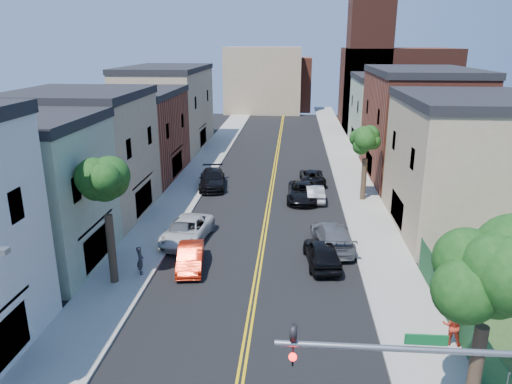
% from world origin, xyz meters
% --- Properties ---
extents(sidewalk_left, '(3.20, 100.00, 0.15)m').
position_xyz_m(sidewalk_left, '(-7.90, 40.00, 0.07)').
color(sidewalk_left, gray).
rests_on(sidewalk_left, ground).
extents(sidewalk_right, '(3.20, 100.00, 0.15)m').
position_xyz_m(sidewalk_right, '(7.90, 40.00, 0.07)').
color(sidewalk_right, gray).
rests_on(sidewalk_right, ground).
extents(curb_left, '(0.30, 100.00, 0.15)m').
position_xyz_m(curb_left, '(-6.15, 40.00, 0.07)').
color(curb_left, gray).
rests_on(curb_left, ground).
extents(curb_right, '(0.30, 100.00, 0.15)m').
position_xyz_m(curb_right, '(6.15, 40.00, 0.07)').
color(curb_right, gray).
rests_on(curb_right, ground).
extents(bldg_left_palegrn, '(9.00, 8.00, 8.50)m').
position_xyz_m(bldg_left_palegrn, '(-14.00, 16.00, 4.25)').
color(bldg_left_palegrn, gray).
rests_on(bldg_left_palegrn, ground).
extents(bldg_left_tan_near, '(9.00, 10.00, 9.00)m').
position_xyz_m(bldg_left_tan_near, '(-14.00, 25.00, 4.50)').
color(bldg_left_tan_near, '#998466').
rests_on(bldg_left_tan_near, ground).
extents(bldg_left_brick, '(9.00, 12.00, 8.00)m').
position_xyz_m(bldg_left_brick, '(-14.00, 36.00, 4.00)').
color(bldg_left_brick, brown).
rests_on(bldg_left_brick, ground).
extents(bldg_left_tan_far, '(9.00, 16.00, 9.50)m').
position_xyz_m(bldg_left_tan_far, '(-14.00, 50.00, 4.75)').
color(bldg_left_tan_far, '#998466').
rests_on(bldg_left_tan_far, ground).
extents(bldg_right_tan, '(9.00, 12.00, 9.00)m').
position_xyz_m(bldg_right_tan, '(14.00, 24.00, 4.50)').
color(bldg_right_tan, '#998466').
rests_on(bldg_right_tan, ground).
extents(bldg_right_brick, '(9.00, 14.00, 10.00)m').
position_xyz_m(bldg_right_brick, '(14.00, 38.00, 5.00)').
color(bldg_right_brick, brown).
rests_on(bldg_right_brick, ground).
extents(bldg_right_palegrn, '(9.00, 12.00, 8.50)m').
position_xyz_m(bldg_right_palegrn, '(14.00, 52.00, 4.25)').
color(bldg_right_palegrn, gray).
rests_on(bldg_right_palegrn, ground).
extents(church, '(16.20, 14.20, 22.60)m').
position_xyz_m(church, '(16.33, 67.07, 7.24)').
color(church, '#4C2319').
rests_on(church, ground).
extents(backdrop_left, '(14.00, 8.00, 12.00)m').
position_xyz_m(backdrop_left, '(-4.00, 82.00, 6.00)').
color(backdrop_left, '#998466').
rests_on(backdrop_left, ground).
extents(backdrop_center, '(10.00, 8.00, 10.00)m').
position_xyz_m(backdrop_center, '(0.00, 86.00, 5.00)').
color(backdrop_center, brown).
rests_on(backdrop_center, ground).
extents(fence_right, '(0.04, 15.00, 1.90)m').
position_xyz_m(fence_right, '(9.50, 9.50, 1.10)').
color(fence_right, '#143F1E').
rests_on(fence_right, sidewalk_right).
extents(tree_left_mid, '(5.20, 5.20, 9.29)m').
position_xyz_m(tree_left_mid, '(-7.88, 14.01, 6.58)').
color(tree_left_mid, '#362A1B').
rests_on(tree_left_mid, sidewalk_left).
extents(tree_right_corner, '(5.80, 5.80, 10.35)m').
position_xyz_m(tree_right_corner, '(7.93, 4.01, 7.31)').
color(tree_right_corner, '#362A1B').
rests_on(tree_right_corner, sidewalk_right).
extents(tree_right_far, '(4.40, 4.40, 8.03)m').
position_xyz_m(tree_right_far, '(7.92, 30.01, 5.76)').
color(tree_right_far, '#362A1B').
rests_on(tree_right_far, sidewalk_right).
extents(red_sedan, '(2.02, 4.35, 1.38)m').
position_xyz_m(red_sedan, '(-4.05, 16.28, 0.69)').
color(red_sedan, red).
rests_on(red_sedan, ground).
extents(white_pickup, '(3.19, 5.81, 1.54)m').
position_xyz_m(white_pickup, '(-5.13, 20.28, 0.77)').
color(white_pickup, beige).
rests_on(white_pickup, ground).
extents(grey_car_left, '(1.98, 4.57, 1.54)m').
position_xyz_m(grey_car_left, '(-5.50, 20.11, 0.77)').
color(grey_car_left, '#525559').
rests_on(grey_car_left, ground).
extents(black_car_left, '(3.04, 5.92, 1.64)m').
position_xyz_m(black_car_left, '(-5.50, 32.78, 0.82)').
color(black_car_left, black).
rests_on(black_car_left, ground).
extents(grey_car_right, '(2.91, 5.87, 1.64)m').
position_xyz_m(grey_car_right, '(4.61, 19.98, 0.82)').
color(grey_car_right, '#57585E').
rests_on(grey_car_right, ground).
extents(black_car_right, '(2.40, 4.85, 1.59)m').
position_xyz_m(black_car_right, '(3.80, 17.33, 0.80)').
color(black_car_right, black).
rests_on(black_car_right, ground).
extents(silver_car_right, '(1.69, 4.26, 1.38)m').
position_xyz_m(silver_car_right, '(3.80, 29.73, 0.69)').
color(silver_car_right, '#94979B').
rests_on(silver_car_right, ground).
extents(dark_car_right_far, '(2.46, 4.93, 1.34)m').
position_xyz_m(dark_car_right_far, '(3.80, 35.02, 0.67)').
color(dark_car_right_far, black).
rests_on(dark_car_right_far, ground).
extents(black_suv_lane, '(2.65, 5.49, 1.51)m').
position_xyz_m(black_suv_lane, '(2.78, 29.69, 0.75)').
color(black_suv_lane, black).
rests_on(black_suv_lane, ground).
extents(pedestrian_left, '(0.59, 0.72, 1.69)m').
position_xyz_m(pedestrian_left, '(-6.70, 15.03, 1.00)').
color(pedestrian_left, '#2A2931').
rests_on(pedestrian_left, sidewalk_left).
extents(pedestrian_right, '(1.03, 0.88, 1.84)m').
position_xyz_m(pedestrian_right, '(9.10, 9.54, 1.07)').
color(pedestrian_right, '#A9291A').
rests_on(pedestrian_right, sidewalk_right).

